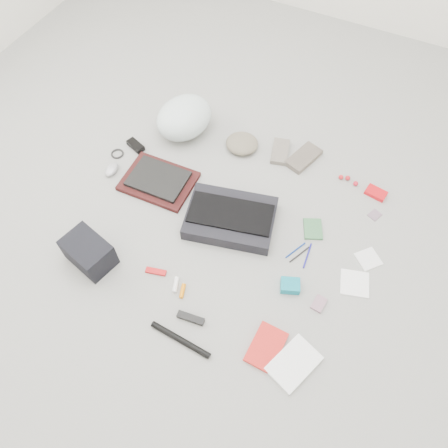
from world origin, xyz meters
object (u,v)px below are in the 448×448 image
at_px(laptop, 158,179).
at_px(accordion_wallet, 290,286).
at_px(messenger_bag, 230,218).
at_px(bike_helmet, 184,118).
at_px(book_red, 266,347).
at_px(camera_bag, 89,252).

xyz_separation_m(laptop, accordion_wallet, (0.87, -0.26, -0.01)).
distance_m(messenger_bag, bike_helmet, 0.70).
bearing_deg(accordion_wallet, book_red, -109.19).
bearing_deg(book_red, accordion_wallet, 94.42).
bearing_deg(camera_bag, laptop, 99.58).
height_order(laptop, bike_helmet, bike_helmet).
height_order(book_red, accordion_wallet, accordion_wallet).
relative_size(messenger_bag, accordion_wallet, 4.95).
xyz_separation_m(bike_helmet, book_red, (0.94, -0.98, -0.10)).
bearing_deg(messenger_bag, laptop, 159.46).
bearing_deg(laptop, accordion_wallet, -19.09).
bearing_deg(book_red, messenger_bag, 131.12).
relative_size(laptop, accordion_wallet, 3.38).
bearing_deg(laptop, book_red, -35.23).
bearing_deg(laptop, bike_helmet, 96.08).
distance_m(laptop, book_red, 1.05).
bearing_deg(bike_helmet, camera_bag, -74.17).
distance_m(messenger_bag, accordion_wallet, 0.46).
bearing_deg(messenger_bag, book_red, -64.33).
bearing_deg(accordion_wallet, laptop, 141.41).
relative_size(bike_helmet, camera_bag, 1.56).
distance_m(messenger_bag, laptop, 0.46).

